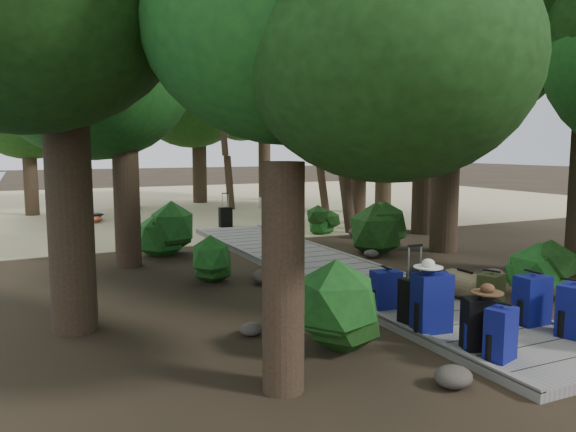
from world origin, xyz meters
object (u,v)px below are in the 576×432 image
backpack_left_d (386,287)px  duffel_right_black (436,279)px  suitcase_on_boardwalk (414,301)px  sun_lounger (277,208)px  backpack_right_c (532,297)px  lone_suitcase_on_sand (226,217)px  backpack_left_a (501,331)px  duffel_right_khaki (465,285)px  backpack_left_c (432,299)px  kayak (97,216)px  backpack_left_b (479,321)px  backpack_right_d (491,290)px  backpack_right_b (573,307)px

backpack_left_d → duffel_right_black: 1.37m
suitcase_on_boardwalk → sun_lounger: (3.36, 12.02, -0.08)m
backpack_right_c → sun_lounger: (1.93, 12.73, -0.13)m
lone_suitcase_on_sand → backpack_left_a: bearing=-96.3°
backpack_right_c → duffel_right_khaki: bearing=86.9°
backpack_left_c → kayak: size_ratio=0.27×
backpack_left_b → backpack_left_a: bearing=-74.8°
backpack_left_a → lone_suitcase_on_sand: (0.91, 12.07, -0.13)m
backpack_left_b → suitcase_on_boardwalk: size_ratio=1.10×
backpack_right_c → backpack_left_d: bearing=133.2°
backpack_right_d → lone_suitcase_on_sand: backpack_right_d is taller
backpack_left_a → suitcase_on_boardwalk: bearing=74.1°
backpack_left_b → duffel_right_black: (1.31, 2.32, -0.13)m
duffel_right_black → backpack_right_d: bearing=-64.7°
backpack_left_b → backpack_right_b: backpack_right_b is taller
backpack_left_d → suitcase_on_boardwalk: (-0.09, -0.77, 0.00)m
backpack_right_d → backpack_right_b: bearing=-108.4°
duffel_right_black → backpack_left_d: bearing=-138.5°
lone_suitcase_on_sand → sun_lounger: size_ratio=0.30×
backpack_right_b → backpack_right_d: size_ratio=1.24×
lone_suitcase_on_sand → duffel_right_khaki: bearing=-88.7°
backpack_left_b → duffel_right_khaki: size_ratio=1.08×
backpack_left_a → backpack_left_d: size_ratio=1.06×
backpack_left_d → duffel_right_black: bearing=25.5°
backpack_left_b → suitcase_on_boardwalk: bearing=113.5°
duffel_right_black → sun_lounger: sun_lounger is taller
suitcase_on_boardwalk → kayak: bearing=91.2°
duffel_right_khaki → duffel_right_black: (-0.13, 0.52, -0.00)m
backpack_left_d → duffel_right_black: size_ratio=0.94×
backpack_right_b → duffel_right_black: bearing=73.4°
backpack_left_b → backpack_left_d: 1.89m
kayak → sun_lounger: (5.87, -1.73, 0.17)m
backpack_right_c → suitcase_on_boardwalk: (-1.42, 0.70, -0.05)m
backpack_right_d → duffel_right_black: bearing=70.5°
lone_suitcase_on_sand → kayak: bearing=135.8°
duffel_right_black → backpack_left_b: bearing=-96.1°
backpack_left_c → duffel_right_khaki: size_ratio=1.34×
backpack_left_b → backpack_left_c: (-0.09, 0.75, 0.08)m
duffel_right_black → suitcase_on_boardwalk: bearing=-115.9°
duffel_right_black → suitcase_on_boardwalk: size_ratio=1.06×
backpack_left_a → backpack_left_b: backpack_left_b is taller
backpack_right_b → backpack_left_b: bearing=155.4°
duffel_right_black → sun_lounger: bearing=103.0°
backpack_right_b → backpack_left_c: bearing=130.3°
backpack_left_a → backpack_right_c: 1.57m
backpack_left_d → sun_lounger: (3.27, 11.25, -0.08)m
backpack_right_d → duffel_right_khaki: 0.66m
duffel_right_black → backpack_left_a: bearing=-93.2°
backpack_left_c → sun_lounger: size_ratio=0.41×
backpack_right_c → kayak: (-3.93, 14.45, -0.31)m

